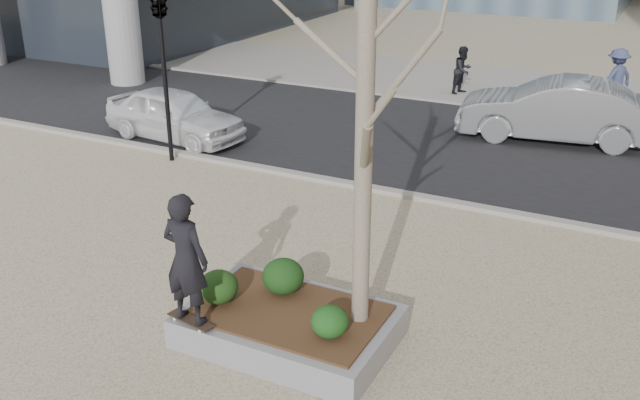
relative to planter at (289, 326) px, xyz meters
The scene contains 16 objects.
ground 1.02m from the planter, behind, with size 120.00×120.00×0.00m, color tan.
street 10.05m from the planter, 95.71° to the left, with size 60.00×8.00×0.02m, color black.
far_sidewalk 17.03m from the planter, 93.37° to the left, with size 60.00×6.00×0.02m, color gray.
planter is the anchor object (origin of this frame).
planter_mulch 0.25m from the planter, ahead, with size 2.70×1.70×0.04m, color #382314.
sycamore_tree 3.71m from the planter, 16.70° to the left, with size 2.80×2.80×6.60m, color gray, non-canonical shape.
shrub_left 1.19m from the planter, 167.31° to the right, with size 0.59×0.59×0.50m, color #163912.
shrub_middle 0.77m from the planter, 127.27° to the left, with size 0.64×0.64×0.54m, color black.
shrub_right 1.00m from the planter, 20.26° to the right, with size 0.52×0.52×0.44m, color #123711.
skateboard 1.43m from the planter, 141.34° to the right, with size 0.78×0.20×0.07m, color black, non-canonical shape.
skateboarder 1.89m from the planter, 141.34° to the right, with size 0.70×0.46×1.93m, color black.
police_car 10.22m from the planter, 136.70° to the left, with size 1.64×4.07×1.39m, color white.
car_silver 11.69m from the planter, 81.57° to the left, with size 1.77×5.07×1.67m, color gray.
pedestrian_a 15.55m from the planter, 97.20° to the left, with size 0.76×0.60×1.57m, color black.
pedestrian_b 16.22m from the planter, 80.13° to the left, with size 1.17×0.67×1.82m, color #373F63.
traffic_light_near 8.82m from the planter, 139.25° to the left, with size 0.60×2.48×4.50m, color black, non-canonical shape.
Camera 1 is at (5.45, -7.77, 6.00)m, focal length 40.00 mm.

